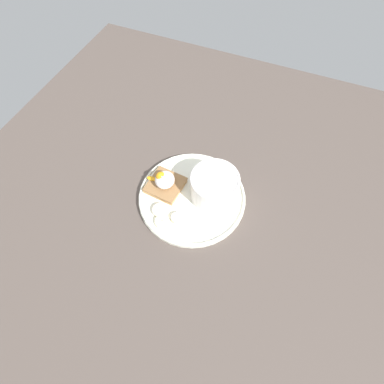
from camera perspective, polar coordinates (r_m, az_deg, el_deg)
ground_plane at (r=75.18cm, az=0.00°, el=-1.60°), size 120.00×120.00×2.00cm
plate at (r=73.63cm, az=0.00°, el=-0.90°), size 26.28×26.28×1.60cm
oatmeal_bowl at (r=70.89cm, az=4.26°, el=1.10°), size 11.54×11.54×7.17cm
toast_slice at (r=74.40cm, az=-5.16°, el=1.17°), size 8.92×8.92×1.45cm
poached_egg at (r=72.43cm, az=-5.45°, el=2.25°), size 4.89×7.41×3.80cm
banana_slice_front at (r=71.23cm, az=-6.20°, el=-3.50°), size 4.23×4.16×1.47cm
banana_slice_left at (r=69.92cm, az=-2.84°, el=-5.00°), size 4.05×4.04×1.42cm
banana_slice_back at (r=69.94cm, az=-5.67°, el=-5.60°), size 3.54×3.47×1.25cm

